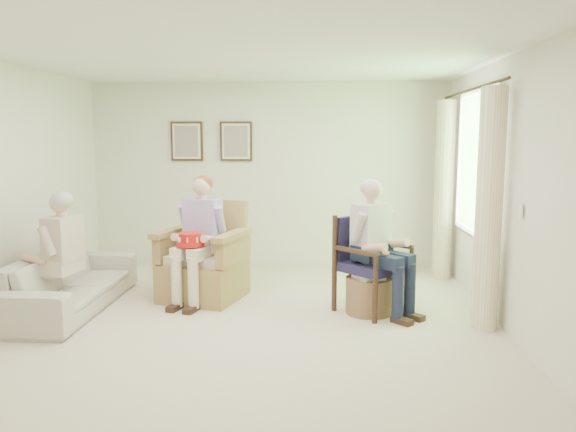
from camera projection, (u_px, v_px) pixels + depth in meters
The scene contains 18 objects.
floor at pixel (243, 330), 5.39m from camera, with size 5.50×5.50×0.00m, color beige.
back_wall at pixel (268, 176), 7.93m from camera, with size 5.00×0.04×2.60m, color silver.
front_wall at pixel (155, 259), 2.49m from camera, with size 5.00×0.04×2.60m, color silver.
right_wall at pixel (516, 197), 5.07m from camera, with size 0.04×5.50×2.60m, color silver.
ceiling at pixel (240, 51), 5.03m from camera, with size 5.00×5.50×0.02m, color white.
window at pixel (477, 160), 6.22m from camera, with size 0.13×2.50×1.63m.
curtain_left at pixel (489, 210), 5.32m from camera, with size 0.34×0.34×2.30m, color #F3E9BE.
curtain_right at pixel (444, 191), 7.25m from camera, with size 0.34×0.34×2.30m, color #F3E9BE.
framed_print_left at pixel (187, 141), 7.89m from camera, with size 0.45×0.05×0.55m.
framed_print_right at pixel (236, 141), 7.85m from camera, with size 0.45×0.05×0.55m.
wicker_armchair at pixel (204, 268), 6.44m from camera, with size 0.86×0.86×1.10m.
wood_armchair at pixel (372, 259), 6.00m from camera, with size 0.65×0.61×1.00m.
sofa at pixel (70, 282), 6.02m from camera, with size 0.80×2.05×0.60m, color beige.
person_wicker at pixel (200, 230), 6.23m from camera, with size 0.40×0.63×1.38m.
person_dark at pixel (374, 237), 5.80m from camera, with size 0.40×0.62×1.38m.
person_sofa at pixel (58, 247), 5.75m from camera, with size 0.42×0.62×1.26m.
red_hat at pixel (190, 240), 6.06m from camera, with size 0.31×0.31×0.14m.
hatbox at pixel (369, 287), 5.87m from camera, with size 0.56×0.56×0.72m.
Camera 1 is at (0.73, -5.15, 1.83)m, focal length 35.00 mm.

